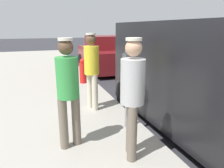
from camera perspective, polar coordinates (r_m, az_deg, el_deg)
The scene contains 8 objects.
ground_plane at distance 4.30m, azimuth 26.92°, elevation -15.00°, with size 80.00×80.00×0.00m, color #2D2D33.
parking_meter_near at distance 3.87m, azimuth 4.20°, elevation 2.26°, with size 0.14×0.18×1.52m.
pedestrian_in_green at distance 3.29m, azimuth -11.84°, elevation -0.82°, with size 0.35×0.34×1.74m.
pedestrian_in_yellow at distance 4.84m, azimuth -5.51°, elevation 4.70°, with size 0.34×0.35×1.77m.
pedestrian_in_gray at distance 2.96m, azimuth 5.55°, elevation -2.15°, with size 0.34×0.35×1.76m.
parked_van at distance 4.20m, azimuth 27.19°, elevation 1.26°, with size 2.18×5.23×2.15m.
parked_sedan_behind at distance 10.37m, azimuth -2.00°, elevation 7.99°, with size 1.99×4.42×1.65m.
fire_hydrant at distance 7.37m, azimuth -7.87°, elevation 3.48°, with size 0.24×0.24×0.86m.
Camera 1 is at (2.86, 2.48, 2.04)m, focal length 33.78 mm.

